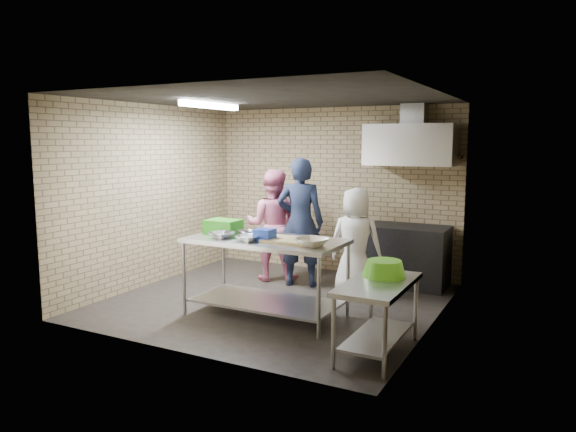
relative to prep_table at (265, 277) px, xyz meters
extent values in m
plane|color=black|center=(-0.19, 0.57, -0.48)|extent=(4.20, 4.20, 0.00)
plane|color=black|center=(-0.19, 0.57, 2.22)|extent=(4.20, 4.20, 0.00)
cube|color=tan|center=(-0.19, 2.57, 0.87)|extent=(4.20, 0.06, 2.70)
cube|color=tan|center=(-0.19, -1.43, 0.87)|extent=(4.20, 0.06, 2.70)
cube|color=tan|center=(-2.29, 0.57, 0.87)|extent=(0.06, 4.00, 2.70)
cube|color=tan|center=(1.91, 0.57, 0.87)|extent=(0.06, 4.00, 2.70)
cube|color=silver|center=(0.00, 0.00, 0.00)|extent=(1.94, 0.97, 0.97)
cube|color=silver|center=(1.61, -0.53, -0.11)|extent=(0.60, 1.20, 0.75)
cube|color=black|center=(1.16, 2.22, -0.03)|extent=(1.20, 0.70, 0.90)
cube|color=silver|center=(1.16, 2.27, 1.62)|extent=(1.30, 0.60, 0.60)
cube|color=#A5A8AD|center=(1.16, 2.42, 2.07)|extent=(0.35, 0.30, 0.30)
cube|color=#3F2B19|center=(1.46, 2.46, 1.44)|extent=(0.80, 0.20, 0.04)
cube|color=white|center=(-1.19, 0.57, 2.16)|extent=(0.10, 1.25, 0.08)
cube|color=#2B991C|center=(-0.70, 0.12, 0.57)|extent=(0.43, 0.32, 0.17)
cube|color=#183CB9|center=(0.05, -0.10, 0.55)|extent=(0.22, 0.22, 0.14)
cube|color=#DAC27E|center=(0.35, -0.02, 0.50)|extent=(0.59, 0.45, 0.03)
imported|color=silver|center=(-0.50, -0.20, 0.52)|extent=(0.36, 0.36, 0.07)
imported|color=silver|center=(-0.30, 0.05, 0.52)|extent=(0.28, 0.28, 0.07)
imported|color=silver|center=(-0.10, -0.22, 0.52)|extent=(0.33, 0.33, 0.07)
imported|color=beige|center=(0.70, -0.15, 0.53)|extent=(0.45, 0.45, 0.09)
cylinder|color=#B22619|center=(1.21, 2.46, 1.55)|extent=(0.07, 0.07, 0.18)
cylinder|color=green|center=(1.61, 2.46, 1.53)|extent=(0.06, 0.06, 0.15)
imported|color=#141933|center=(-0.25, 1.47, 0.48)|extent=(0.81, 0.66, 1.92)
imported|color=pink|center=(-0.79, 1.59, 0.38)|extent=(1.00, 0.88, 1.72)
imported|color=white|center=(0.67, 1.34, 0.28)|extent=(0.77, 0.53, 1.52)
camera|label=1|loc=(3.24, -5.61, 1.66)|focal=33.57mm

